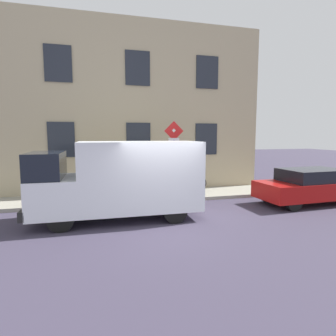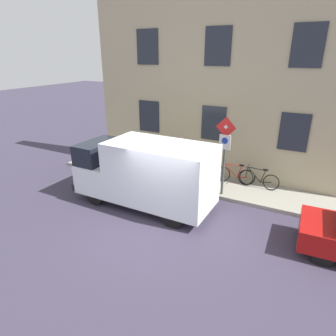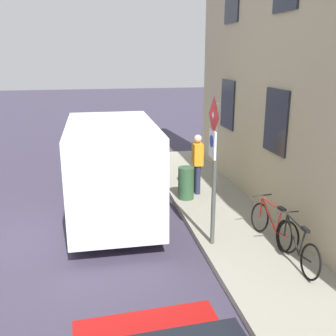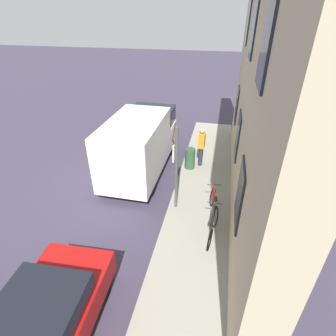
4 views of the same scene
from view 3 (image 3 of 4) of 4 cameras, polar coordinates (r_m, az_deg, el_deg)
ground_plane at (r=9.33m, az=-14.18°, el=-9.86°), size 80.00×80.00×0.00m
sidewalk_slab at (r=9.82m, az=8.91°, el=-7.71°), size 2.11×14.04×0.14m
building_facade at (r=9.58m, az=18.14°, el=14.90°), size 0.75×12.04×7.85m
sign_post_stacked at (r=7.86m, az=6.62°, el=2.43°), size 0.16×0.56×3.00m
delivery_van at (r=9.94m, az=-8.25°, el=0.37°), size 2.05×5.35×2.50m
bicycle_black at (r=7.99m, az=18.19°, el=-10.73°), size 0.46×1.71×0.89m
bicycle_red at (r=8.77m, az=15.03°, el=-7.96°), size 0.50×1.71×0.89m
pedestrian at (r=11.19m, az=4.30°, el=0.89°), size 0.28×0.41×1.72m
litter_bin at (r=10.86m, az=2.64°, el=-2.20°), size 0.44×0.44×0.90m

